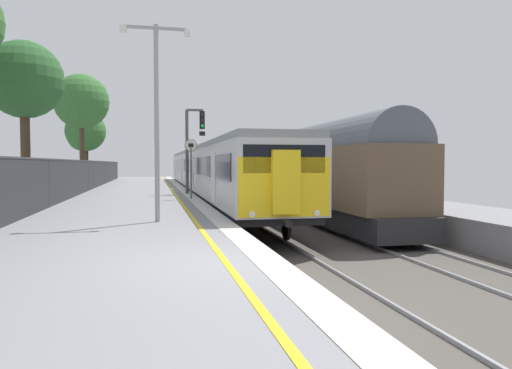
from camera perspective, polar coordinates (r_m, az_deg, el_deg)
The scene contains 9 objects.
ground at distance 9.46m, azimuth 15.01°, elevation -11.65°, with size 17.40×110.00×1.21m.
commuter_train_at_platform at distance 33.43m, azimuth -5.83°, elevation 1.74°, with size 2.83×40.60×3.81m.
freight_train_adjacent_track at distance 39.92m, azimuth -1.04°, elevation 2.08°, with size 2.60×51.94×4.42m.
signal_gantry at distance 27.39m, azimuth -7.53°, elevation 5.13°, with size 1.10×0.24×4.73m.
speed_limit_sign at distance 23.30m, azimuth -7.65°, elevation 2.76°, with size 0.59×0.08×2.85m.
platform_lamp_mid at distance 14.38m, azimuth -11.60°, elevation 9.00°, with size 2.00×0.20×5.65m.
background_tree_centre at distance 22.68m, azimuth -25.58°, elevation 10.82°, with size 3.21×3.21×6.78m.
background_tree_right at distance 37.23m, azimuth -19.90°, elevation 8.98°, with size 3.88×3.88×8.06m.
background_tree_back at distance 48.06m, azimuth -19.51°, elevation 5.72°, with size 3.69×3.72×6.53m.
Camera 1 is at (-1.56, -8.16, 1.69)m, focal length 34.02 mm.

